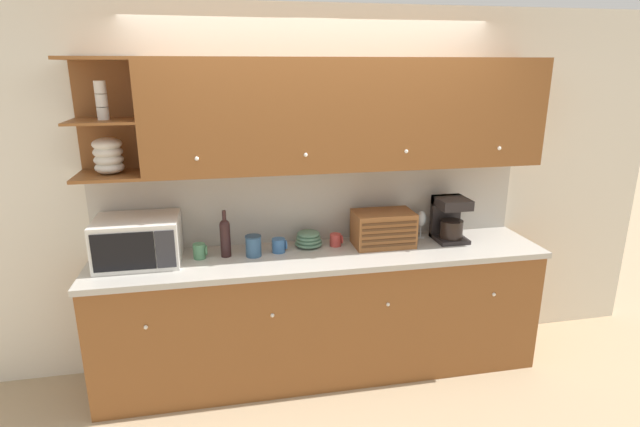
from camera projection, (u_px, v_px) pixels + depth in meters
The scene contains 15 objects.
ground_plane at pixel (315, 348), 4.04m from camera, with size 24.00×24.00×0.00m, color tan.
wall_back at pixel (314, 191), 3.69m from camera, with size 5.53×0.06×2.60m.
counter_unit at pixel (322, 313), 3.63m from camera, with size 3.15×0.62×0.94m.
backsplash_panel at pixel (315, 202), 3.68m from camera, with size 3.13×0.01×0.58m.
upper_cabinets at pixel (343, 115), 3.35m from camera, with size 3.13×0.40×0.73m.
microwave at pixel (138, 241), 3.28m from camera, with size 0.53×0.42×0.31m.
mug at pixel (200, 251), 3.38m from camera, with size 0.09×0.08×0.10m.
wine_bottle at pixel (225, 236), 3.39m from camera, with size 0.07×0.07×0.33m.
storage_canister at pixel (253, 246), 3.41m from camera, with size 0.11×0.11×0.15m.
mug_blue_second at pixel (279, 245), 3.49m from camera, with size 0.10×0.09×0.10m.
bowl_stack_on_counter at pixel (309, 239), 3.60m from camera, with size 0.20×0.20×0.12m.
mug_patterned_third at pixel (336, 240), 3.61m from camera, with size 0.09×0.08×0.09m.
bread_box at pixel (383, 229), 3.61m from camera, with size 0.43×0.27×0.25m.
wine_glass at pixel (421, 220), 3.77m from camera, with size 0.07×0.07×0.21m.
coffee_maker at pixel (449, 218), 3.71m from camera, with size 0.22×0.25×0.33m.
Camera 1 is at (-0.66, -3.50, 2.19)m, focal length 28.00 mm.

